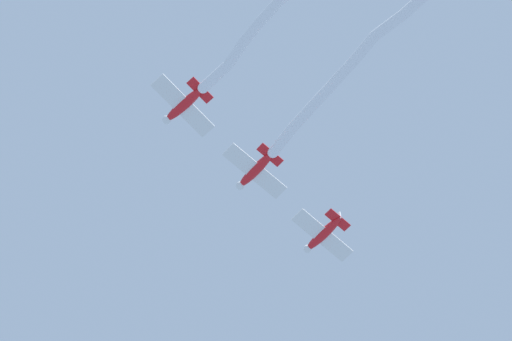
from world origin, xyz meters
The scene contains 4 objects.
airplane_lead centered at (5.29, -4.28, 79.98)m, with size 4.82×6.18×1.57m.
airplane_left_wing centered at (1.13, 3.06, 80.28)m, with size 4.82×6.19×1.57m.
smoke_trail_left_wing centered at (-11.65, -3.28, 81.18)m, with size 22.27×12.40×2.54m.
airplane_right_wing centered at (-3.04, 10.41, 79.98)m, with size 4.88×6.02×1.57m.
Camera 1 is at (-29.77, 11.74, 6.13)m, focal length 66.42 mm.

